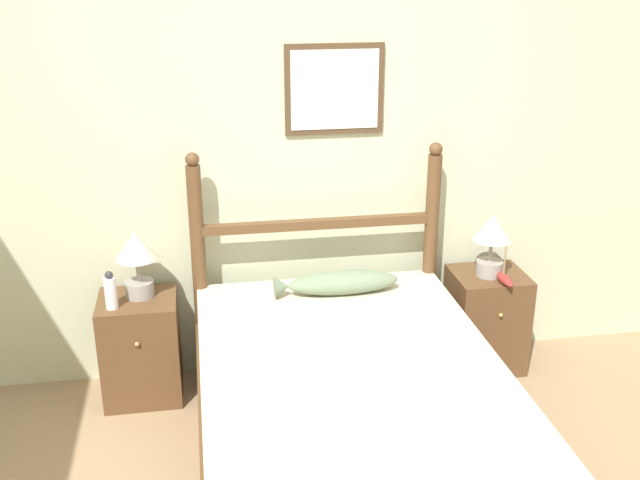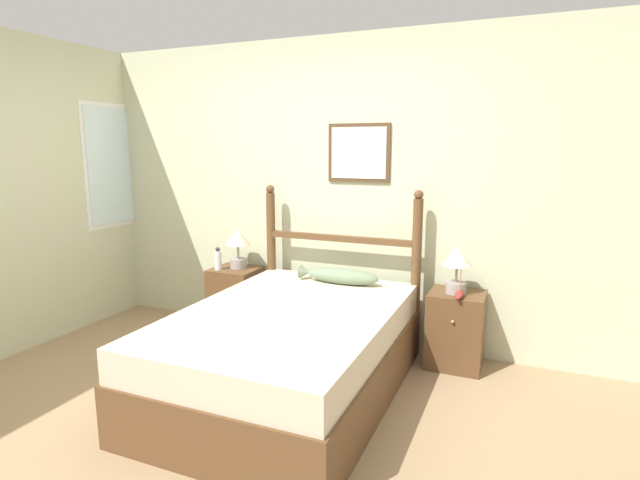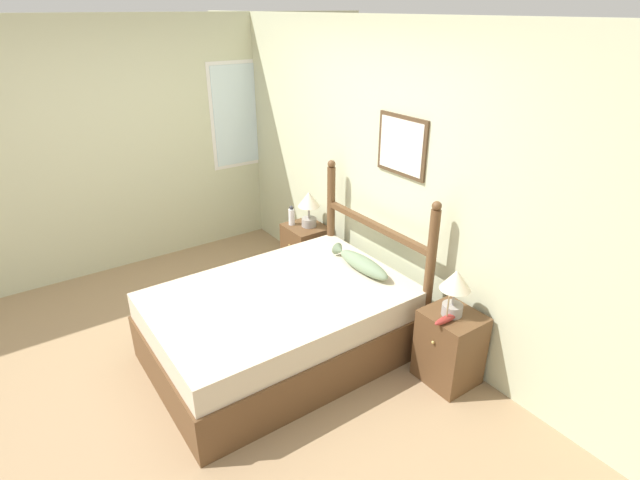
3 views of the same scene
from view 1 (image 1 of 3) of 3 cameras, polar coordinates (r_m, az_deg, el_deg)
wall_back at (r=4.05m, az=-3.89°, el=6.71°), size 6.40×0.08×2.55m
bed at (r=3.47m, az=2.49°, el=-13.88°), size 1.36×2.00×0.59m
headboard at (r=4.10m, az=-0.20°, el=-1.42°), size 1.36×0.08×1.33m
nightstand_left at (r=4.18m, az=-13.47°, el=-7.97°), size 0.41×0.39×0.58m
nightstand_right at (r=4.46m, az=12.50°, el=-5.95°), size 0.41×0.39×0.58m
table_lamp_left at (r=3.99m, az=-13.81°, el=-1.08°), size 0.22×0.22×0.36m
table_lamp_right at (r=4.23m, az=12.97°, el=0.31°), size 0.22×0.22×0.36m
bottle at (r=3.94m, az=-15.66°, el=-3.80°), size 0.06×0.06×0.20m
model_boat at (r=4.24m, az=13.79°, el=-2.79°), size 0.06×0.23×0.21m
fish_pillow at (r=3.94m, az=1.43°, el=-3.29°), size 0.66×0.15×0.12m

